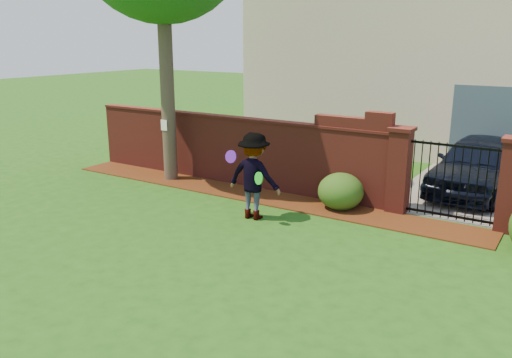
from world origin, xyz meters
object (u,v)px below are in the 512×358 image
Objects in this scene: car at (475,166)px; frisbee_green at (259,178)px; frisbee_purple at (231,157)px; man at (253,176)px.

car is 15.92× the size of frisbee_green.
car is 6.06m from frisbee_purple.
man is at bearing -124.82° from car.
man is 0.40m from frisbee_green.
frisbee_purple is 1.04× the size of frisbee_green.
frisbee_purple is at bearing 173.87° from frisbee_green.
man is 6.79× the size of frisbee_purple.
car is at bearing 48.66° from frisbee_purple.
car is 5.63m from man.
car reaches higher than frisbee_green.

